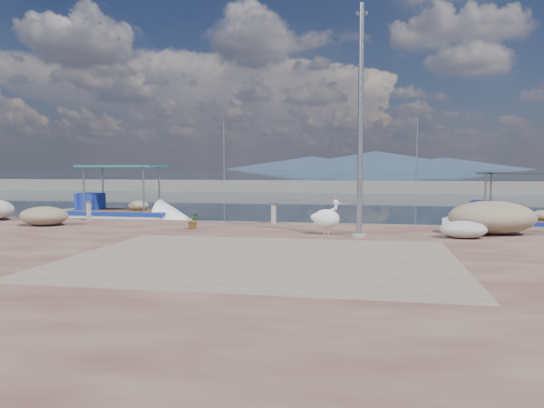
{
  "coord_description": "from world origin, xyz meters",
  "views": [
    {
      "loc": [
        3.51,
        -15.0,
        2.64
      ],
      "look_at": [
        0.0,
        3.8,
        1.3
      ],
      "focal_mm": 35.0,
      "sensor_mm": 36.0,
      "label": 1
    }
  ],
  "objects": [
    {
      "name": "ground",
      "position": [
        0.0,
        0.0,
        0.0
      ],
      "size": [
        1400.0,
        1400.0,
        0.0
      ],
      "primitive_type": "plane",
      "color": "#162635",
      "rests_on": "ground"
    },
    {
      "name": "quay",
      "position": [
        0.0,
        -6.0,
        0.25
      ],
      "size": [
        44.0,
        22.0,
        0.5
      ],
      "primitive_type": "cube",
      "color": "#552924",
      "rests_on": "ground"
    },
    {
      "name": "quay_patch",
      "position": [
        1.0,
        -3.0,
        0.5
      ],
      "size": [
        9.0,
        7.0,
        0.01
      ],
      "primitive_type": "cube",
      "color": "gray",
      "rests_on": "quay"
    },
    {
      "name": "breakwater",
      "position": [
        -0.0,
        40.0,
        0.6
      ],
      "size": [
        120.0,
        2.2,
        7.5
      ],
      "color": "gray",
      "rests_on": "ground"
    },
    {
      "name": "mountains",
      "position": [
        4.39,
        650.0,
        9.51
      ],
      "size": [
        370.0,
        280.0,
        22.0
      ],
      "color": "#28384C",
      "rests_on": "ground"
    },
    {
      "name": "boat_left",
      "position": [
        -7.79,
        7.65,
        0.25
      ],
      "size": [
        6.67,
        2.36,
        3.18
      ],
      "rotation": [
        0.0,
        0.0,
        -0.03
      ],
      "color": "white",
      "rests_on": "ground"
    },
    {
      "name": "boat_right",
      "position": [
        9.34,
        7.18,
        0.22
      ],
      "size": [
        6.21,
        3.78,
        2.84
      ],
      "rotation": [
        0.0,
        0.0,
        -0.34
      ],
      "color": "white",
      "rests_on": "ground"
    },
    {
      "name": "pelican",
      "position": [
        2.16,
        1.66,
        1.02
      ],
      "size": [
        1.15,
        0.59,
        1.11
      ],
      "rotation": [
        0.0,
        0.0,
        -0.08
      ],
      "color": "tan",
      "rests_on": "quay"
    },
    {
      "name": "lamp_post",
      "position": [
        3.18,
        1.31,
        3.8
      ],
      "size": [
        0.44,
        0.96,
        7.0
      ],
      "color": "gray",
      "rests_on": "quay"
    },
    {
      "name": "bollard_near",
      "position": [
        -0.09,
        4.6,
        0.93
      ],
      "size": [
        0.26,
        0.26,
        0.8
      ],
      "color": "gray",
      "rests_on": "quay"
    },
    {
      "name": "bollard_far",
      "position": [
        -7.68,
        4.59,
        0.92
      ],
      "size": [
        0.26,
        0.26,
        0.78
      ],
      "color": "gray",
      "rests_on": "quay"
    },
    {
      "name": "potted_plant",
      "position": [
        -2.49,
        2.36,
        0.77
      ],
      "size": [
        0.49,
        0.43,
        0.54
      ],
      "primitive_type": "imported",
      "rotation": [
        0.0,
        0.0,
        -0.01
      ],
      "color": "#33722D",
      "rests_on": "quay"
    },
    {
      "name": "net_pile_c",
      "position": [
        7.32,
        2.83,
        1.03
      ],
      "size": [
        2.7,
        1.93,
        1.06
      ],
      "primitive_type": "ellipsoid",
      "color": "tan",
      "rests_on": "quay"
    },
    {
      "name": "net_pile_d",
      "position": [
        6.26,
        1.62,
        0.76
      ],
      "size": [
        1.39,
        1.04,
        0.52
      ],
      "primitive_type": "ellipsoid",
      "color": "#BDB7AF",
      "rests_on": "quay"
    },
    {
      "name": "net_pile_b",
      "position": [
        -8.24,
        2.44,
        0.85
      ],
      "size": [
        1.8,
        1.4,
        0.7
      ],
      "primitive_type": "ellipsoid",
      "color": "tan",
      "rests_on": "quay"
    }
  ]
}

